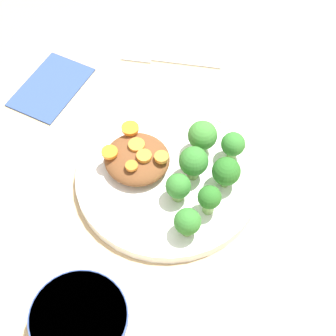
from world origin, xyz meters
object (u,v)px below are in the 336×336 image
(plate, at_px, (168,176))
(fork, at_px, (161,59))
(napkin, at_px, (51,86))
(dip_bowl, at_px, (80,322))

(plate, relative_size, fork, 1.63)
(plate, height_order, fork, plate)
(fork, height_order, napkin, same)
(dip_bowl, xyz_separation_m, fork, (-0.47, -0.17, -0.02))
(dip_bowl, height_order, napkin, dip_bowl)
(dip_bowl, xyz_separation_m, napkin, (-0.31, -0.30, -0.02))
(plate, relative_size, napkin, 1.89)
(dip_bowl, bearing_deg, napkin, -136.21)
(dip_bowl, bearing_deg, fork, -159.69)
(plate, distance_m, dip_bowl, 0.25)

